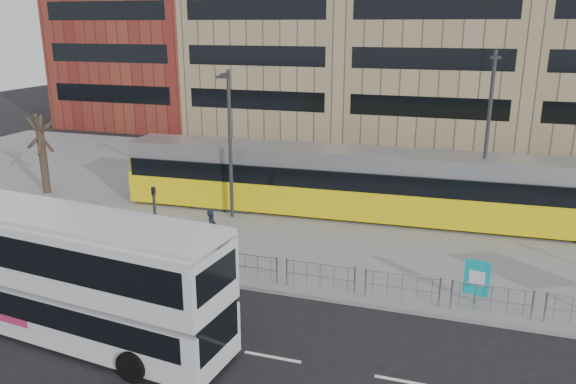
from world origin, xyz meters
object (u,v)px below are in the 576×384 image
(traffic_light_west, at_px, (155,213))
(lamp_post_west, at_px, (230,139))
(ad_panel, at_px, (477,278))
(pedestrian, at_px, (212,228))
(bare_tree, at_px, (37,111))
(lamp_post_east, at_px, (487,135))
(double_decker_bus, at_px, (75,273))
(tram, at_px, (405,186))

(traffic_light_west, height_order, lamp_post_west, lamp_post_west)
(ad_panel, bearing_deg, pedestrian, -178.74)
(pedestrian, relative_size, bare_tree, 0.25)
(ad_panel, bearing_deg, traffic_light_west, -169.23)
(ad_panel, relative_size, pedestrian, 0.98)
(lamp_post_west, relative_size, lamp_post_east, 0.88)
(ad_panel, relative_size, lamp_post_east, 0.19)
(double_decker_bus, bearing_deg, pedestrian, 90.43)
(double_decker_bus, height_order, pedestrian, double_decker_bus)
(ad_panel, xyz_separation_m, traffic_light_west, (-12.88, 0.23, 1.01))
(tram, bearing_deg, traffic_light_west, -141.80)
(double_decker_bus, xyz_separation_m, lamp_post_east, (12.17, 14.06, 2.51))
(bare_tree, bearing_deg, double_decker_bus, -46.43)
(ad_panel, bearing_deg, bare_tree, 176.31)
(pedestrian, distance_m, bare_tree, 14.22)
(tram, bearing_deg, pedestrian, -143.52)
(traffic_light_west, xyz_separation_m, lamp_post_west, (0.95, 5.74, 2.12))
(bare_tree, bearing_deg, tram, 4.53)
(double_decker_bus, distance_m, lamp_post_east, 18.77)
(traffic_light_west, relative_size, bare_tree, 0.47)
(tram, bearing_deg, ad_panel, -69.59)
(traffic_light_west, xyz_separation_m, bare_tree, (-11.15, 6.43, 2.84))
(ad_panel, height_order, pedestrian, pedestrian)
(ad_panel, distance_m, pedestrian, 11.38)
(ad_panel, height_order, lamp_post_west, lamp_post_west)
(ad_panel, relative_size, lamp_post_west, 0.22)
(lamp_post_west, xyz_separation_m, bare_tree, (-12.10, 0.69, 0.72))
(tram, height_order, traffic_light_west, tram)
(pedestrian, bearing_deg, lamp_post_west, -0.11)
(double_decker_bus, bearing_deg, lamp_post_west, 95.99)
(tram, distance_m, lamp_post_west, 9.07)
(lamp_post_east, bearing_deg, traffic_light_west, -148.81)
(lamp_post_west, bearing_deg, double_decker_bus, -90.49)
(lamp_post_east, bearing_deg, ad_panel, -90.97)
(double_decker_bus, xyz_separation_m, ad_panel, (12.04, 5.95, -1.12))
(ad_panel, distance_m, lamp_post_east, 8.89)
(pedestrian, bearing_deg, tram, -62.09)
(pedestrian, distance_m, traffic_light_west, 2.76)
(traffic_light_west, distance_m, lamp_post_west, 6.20)
(pedestrian, bearing_deg, lamp_post_east, -72.97)
(tram, relative_size, lamp_post_east, 3.49)
(lamp_post_west, bearing_deg, pedestrian, -79.10)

